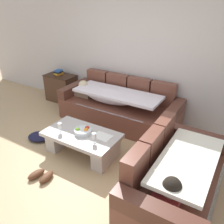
# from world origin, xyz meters

# --- Properties ---
(ground_plane) EXTENTS (14.00, 14.00, 0.00)m
(ground_plane) POSITION_xyz_m (0.00, 0.00, 0.00)
(ground_plane) COLOR tan
(back_wall) EXTENTS (9.00, 0.10, 2.70)m
(back_wall) POSITION_xyz_m (0.00, 2.15, 1.35)
(back_wall) COLOR beige
(back_wall) RESTS_ON ground_plane
(couch_along_wall) EXTENTS (2.37, 0.92, 0.88)m
(couch_along_wall) POSITION_xyz_m (-0.12, 1.62, 0.33)
(couch_along_wall) COLOR brown
(couch_along_wall) RESTS_ON ground_plane
(couch_near_window) EXTENTS (0.92, 1.71, 0.88)m
(couch_near_window) POSITION_xyz_m (1.52, 0.21, 0.33)
(couch_near_window) COLOR brown
(couch_near_window) RESTS_ON ground_plane
(coffee_table) EXTENTS (1.20, 0.68, 0.38)m
(coffee_table) POSITION_xyz_m (-0.08, 0.40, 0.24)
(coffee_table) COLOR #B4ACA9
(coffee_table) RESTS_ON ground_plane
(fruit_bowl) EXTENTS (0.28, 0.28, 0.10)m
(fruit_bowl) POSITION_xyz_m (-0.06, 0.41, 0.42)
(fruit_bowl) COLOR silver
(fruit_bowl) RESTS_ON coffee_table
(wine_glass_near_left) EXTENTS (0.07, 0.07, 0.17)m
(wine_glass_near_left) POSITION_xyz_m (-0.38, 0.24, 0.50)
(wine_glass_near_left) COLOR silver
(wine_glass_near_left) RESTS_ON coffee_table
(wine_glass_near_right) EXTENTS (0.07, 0.07, 0.17)m
(wine_glass_near_right) POSITION_xyz_m (0.25, 0.28, 0.50)
(wine_glass_near_right) COLOR silver
(wine_glass_near_right) RESTS_ON coffee_table
(open_magazine) EXTENTS (0.28, 0.21, 0.01)m
(open_magazine) POSITION_xyz_m (0.26, 0.48, 0.39)
(open_magazine) COLOR white
(open_magazine) RESTS_ON coffee_table
(side_cabinet) EXTENTS (0.72, 0.44, 0.64)m
(side_cabinet) POSITION_xyz_m (-1.83, 1.85, 0.32)
(side_cabinet) COLOR #492E1F
(side_cabinet) RESTS_ON ground_plane
(book_stack_on_cabinet) EXTENTS (0.17, 0.21, 0.12)m
(book_stack_on_cabinet) POSITION_xyz_m (-1.87, 1.85, 0.70)
(book_stack_on_cabinet) COLOR #B76623
(book_stack_on_cabinet) RESTS_ON side_cabinet
(pair_of_shoes) EXTENTS (0.32, 0.32, 0.09)m
(pair_of_shoes) POSITION_xyz_m (-0.22, -0.39, 0.04)
(pair_of_shoes) COLOR #59331E
(pair_of_shoes) RESTS_ON ground_plane
(crumpled_garment) EXTENTS (0.50, 0.46, 0.12)m
(crumpled_garment) POSITION_xyz_m (-0.99, 0.31, 0.06)
(crumpled_garment) COLOR #191933
(crumpled_garment) RESTS_ON ground_plane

